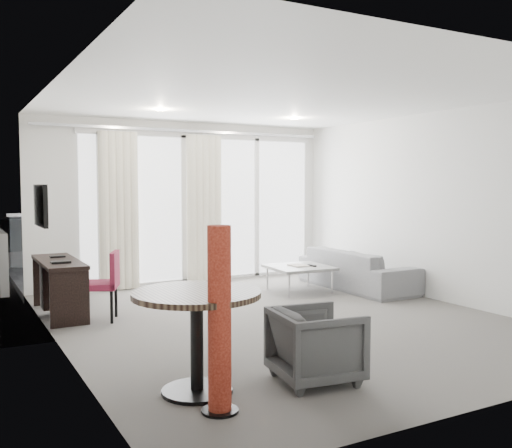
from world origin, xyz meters
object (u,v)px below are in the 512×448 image
sofa (357,269)px  round_table (197,342)px  rattan_chair_b (216,243)px  red_lamp (220,320)px  desk_chair (99,286)px  tub_armchair (316,345)px  coffee_table (299,279)px  desk (59,287)px  rattan_chair_a (175,245)px

sofa → round_table: bearing=126.9°
round_table → rattan_chair_b: size_ratio=1.33×
red_lamp → rattan_chair_b: size_ratio=1.78×
rattan_chair_b → sofa: bearing=-59.0°
desk_chair → tub_armchair: 3.13m
round_table → tub_armchair: size_ratio=1.49×
coffee_table → rattan_chair_b: bearing=84.2°
round_table → red_lamp: bearing=-90.6°
desk_chair → red_lamp: 3.16m
desk → desk_chair: (0.36, -0.53, 0.07)m
desk_chair → tub_armchair: desk_chair is taller
tub_armchair → coffee_table: size_ratio=0.77×
round_table → rattan_chair_a: size_ratio=1.22×
rattan_chair_a → tub_armchair: bearing=-113.4°
desk_chair → coffee_table: 3.07m
rattan_chair_a → rattan_chair_b: 1.13m
coffee_table → rattan_chair_a: (-0.67, 3.45, 0.21)m
tub_armchair → rattan_chair_b: bearing=-10.6°
tub_armchair → red_lamp: bearing=109.5°
desk → sofa: 4.35m
desk_chair → coffee_table: (3.04, 0.37, -0.22)m
desk_chair → red_lamp: red_lamp is taller
desk → sofa: size_ratio=0.70×
rattan_chair_b → round_table: bearing=-92.3°
tub_armchair → rattan_chair_a: rattan_chair_a is taller
desk → round_table: size_ratio=1.46×
coffee_table → red_lamp: bearing=-129.9°
sofa → rattan_chair_b: bearing=7.7°
desk → red_lamp: 3.72m
round_table → desk_chair: bearing=92.2°
desk_chair → coffee_table: size_ratio=0.95×
coffee_table → desk_chair: bearing=-173.0°
round_table → red_lamp: red_lamp is taller
desk → coffee_table: (3.40, -0.15, -0.14)m
rattan_chair_a → coffee_table: bearing=-91.3°
desk → desk_chair: 0.64m
round_table → sofa: 4.84m
coffee_table → desk: bearing=177.4°
desk_chair → round_table: (0.10, -2.72, -0.01)m
round_table → sofa: size_ratio=0.48×
desk → rattan_chair_a: (2.73, 3.29, 0.07)m
desk → coffee_table: 3.41m
desk_chair → sofa: (3.97, 0.18, -0.11)m
desk → tub_armchair: bearing=-67.9°
red_lamp → tub_armchair: 1.03m
desk_chair → rattan_chair_a: desk_chair is taller
coffee_table → sofa: 0.96m
desk_chair → rattan_chair_a: bearing=81.4°
desk → rattan_chair_a: bearing=50.4°
round_table → red_lamp: (-0.00, -0.42, 0.26)m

